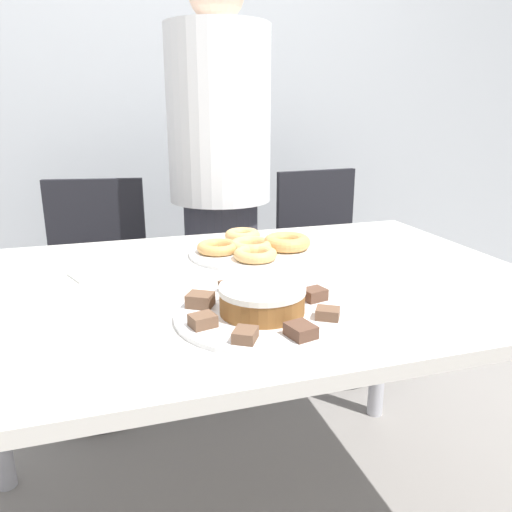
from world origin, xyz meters
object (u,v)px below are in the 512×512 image
object	(u,v)px
office_chair_right	(329,276)
frosted_cake	(262,299)
office_chair_left	(96,301)
person_standing	(220,187)
napkin	(94,274)
plate_cake	(262,314)
plate_donuts	(252,252)

from	to	relation	value
office_chair_right	frosted_cake	world-z (taller)	office_chair_right
office_chair_left	frosted_cake	distance (m)	1.22
person_standing	napkin	bearing A→B (deg)	-125.26
frosted_cake	napkin	distance (m)	0.49
office_chair_left	napkin	xyz separation A→B (m)	(0.02, -0.74, 0.35)
frosted_cake	office_chair_right	bearing A→B (deg)	58.17
plate_cake	napkin	xyz separation A→B (m)	(-0.32, 0.37, -0.00)
plate_donuts	frosted_cake	distance (m)	0.45
plate_donuts	napkin	xyz separation A→B (m)	(-0.43, -0.07, -0.00)
office_chair_left	frosted_cake	xyz separation A→B (m)	(0.34, -1.11, 0.38)
person_standing	plate_donuts	bearing A→B (deg)	-95.39
office_chair_left	office_chair_right	size ratio (longest dim) A/B	1.00
office_chair_left	plate_cake	size ratio (longest dim) A/B	2.58
plate_donuts	office_chair_left	bearing A→B (deg)	124.07
office_chair_right	plate_cake	bearing A→B (deg)	-127.11
person_standing	plate_cake	xyz separation A→B (m)	(-0.17, -1.06, -0.09)
person_standing	office_chair_right	xyz separation A→B (m)	(0.52, 0.05, -0.44)
office_chair_right	plate_donuts	distance (m)	0.95
person_standing	office_chair_right	bearing A→B (deg)	4.99
person_standing	plate_cake	bearing A→B (deg)	-99.09
person_standing	plate_donuts	size ratio (longest dim) A/B	4.68
person_standing	office_chair_right	distance (m)	0.68
person_standing	office_chair_right	size ratio (longest dim) A/B	1.86
person_standing	office_chair_left	bearing A→B (deg)	175.03
office_chair_left	plate_donuts	bearing A→B (deg)	-45.97
plate_cake	person_standing	bearing A→B (deg)	80.91
office_chair_left	plate_donuts	size ratio (longest dim) A/B	2.52
napkin	plate_cake	bearing A→B (deg)	-49.29
office_chair_right	plate_cake	xyz separation A→B (m)	(-0.69, -1.11, 0.35)
plate_cake	frosted_cake	bearing A→B (deg)	90.00
plate_donuts	napkin	world-z (taller)	plate_donuts
napkin	person_standing	bearing A→B (deg)	54.74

